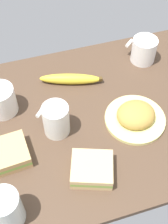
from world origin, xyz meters
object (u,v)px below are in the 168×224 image
at_px(glass_of_milk, 7,210).
at_px(banana, 71,79).
at_px(coffee_mug_black, 1,100).
at_px(plate_of_food, 135,116).
at_px(sandwich_main, 92,169).
at_px(coffee_mug_spare, 56,119).
at_px(coffee_mug_milky, 144,50).
at_px(sandwich_side, 7,154).

distance_m(glass_of_milk, banana, 0.48).
bearing_deg(coffee_mug_black, plate_of_food, -22.80).
bearing_deg(sandwich_main, coffee_mug_spare, 108.55).
bearing_deg(glass_of_milk, banana, 55.95).
bearing_deg(plate_of_food, coffee_mug_black, 157.20).
height_order(plate_of_food, coffee_mug_black, coffee_mug_black).
bearing_deg(sandwich_main, coffee_mug_black, 124.27).
height_order(sandwich_main, banana, sandwich_main).
bearing_deg(plate_of_food, glass_of_milk, -155.71).
relative_size(coffee_mug_black, sandwich_main, 0.85).
bearing_deg(banana, glass_of_milk, -124.05).
distance_m(coffee_mug_milky, coffee_mug_spare, 0.42).
bearing_deg(sandwich_side, sandwich_main, -28.09).
bearing_deg(coffee_mug_spare, coffee_mug_milky, 29.79).
bearing_deg(banana, coffee_mug_black, -167.71).
xyz_separation_m(sandwich_side, glass_of_milk, (-0.02, -0.17, 0.03)).
height_order(coffee_mug_milky, sandwich_side, coffee_mug_milky).
height_order(plate_of_food, coffee_mug_spare, coffee_mug_spare).
height_order(coffee_mug_spare, sandwich_main, coffee_mug_spare).
bearing_deg(coffee_mug_black, sandwich_main, -55.73).
relative_size(coffee_mug_spare, sandwich_side, 0.86).
xyz_separation_m(plate_of_food, coffee_mug_spare, (-0.24, 0.03, 0.03)).
xyz_separation_m(coffee_mug_milky, coffee_mug_spare, (-0.37, -0.21, 0.01)).
xyz_separation_m(sandwich_main, glass_of_milk, (-0.23, -0.05, 0.03)).
distance_m(sandwich_main, glass_of_milk, 0.24).
relative_size(coffee_mug_milky, sandwich_side, 0.86).
xyz_separation_m(coffee_mug_black, coffee_mug_spare, (0.14, -0.12, 0.01)).
relative_size(plate_of_food, sandwich_main, 1.36).
relative_size(coffee_mug_spare, glass_of_milk, 0.96).
relative_size(coffee_mug_black, coffee_mug_milky, 1.11).
xyz_separation_m(sandwich_main, sandwich_side, (-0.21, 0.11, -0.00)).
bearing_deg(coffee_mug_spare, coffee_mug_black, 138.70).
height_order(coffee_mug_black, coffee_mug_milky, coffee_mug_black).
height_order(coffee_mug_spare, sandwich_side, coffee_mug_spare).
height_order(coffee_mug_spare, banana, coffee_mug_spare).
relative_size(sandwich_side, banana, 0.59).
relative_size(plate_of_food, coffee_mug_spare, 1.78).
distance_m(plate_of_food, banana, 0.25).
bearing_deg(coffee_mug_black, coffee_mug_spare, -41.30).
xyz_separation_m(sandwich_main, banana, (0.04, 0.34, -0.00)).
bearing_deg(sandwich_main, coffee_mug_milky, 50.21).
bearing_deg(sandwich_side, glass_of_milk, -96.83).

